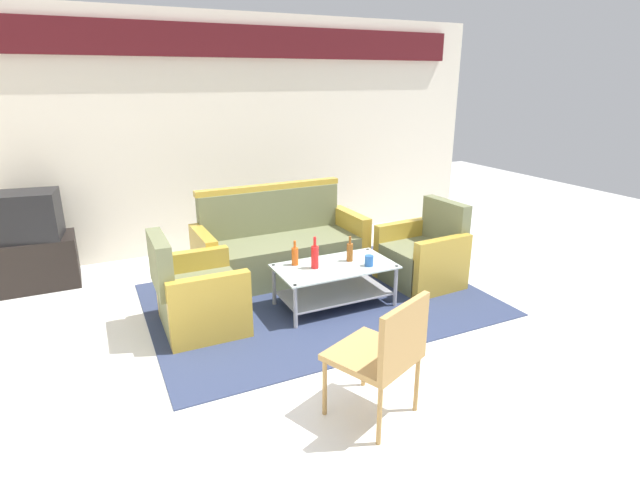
% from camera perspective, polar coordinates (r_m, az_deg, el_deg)
% --- Properties ---
extents(ground_plane, '(14.00, 14.00, 0.00)m').
position_cam_1_polar(ground_plane, '(4.10, 5.67, -12.20)').
color(ground_plane, white).
extents(wall_back, '(6.52, 0.19, 2.80)m').
position_cam_1_polar(wall_back, '(6.37, -8.55, 12.67)').
color(wall_back, silver).
rests_on(wall_back, ground).
extents(rug, '(3.17, 2.28, 0.01)m').
position_cam_1_polar(rug, '(4.88, -0.19, -6.83)').
color(rug, '#2D3856').
rests_on(rug, ground).
extents(couch, '(1.81, 0.78, 0.96)m').
position_cam_1_polar(couch, '(5.36, -4.57, -0.96)').
color(couch, '#6B704C').
rests_on(couch, rug).
extents(armchair_left, '(0.70, 0.76, 0.85)m').
position_cam_1_polar(armchair_left, '(4.38, -13.94, -6.37)').
color(armchair_left, '#6B704C').
rests_on(armchair_left, rug).
extents(armchair_right, '(0.74, 0.80, 0.85)m').
position_cam_1_polar(armchair_right, '(5.28, 11.77, -1.92)').
color(armchair_right, '#6B704C').
rests_on(armchair_right, rug).
extents(coffee_table, '(1.10, 0.60, 0.40)m').
position_cam_1_polar(coffee_table, '(4.65, 1.70, -4.55)').
color(coffee_table, silver).
rests_on(coffee_table, rug).
extents(bottle_brown, '(0.06, 0.06, 0.24)m').
position_cam_1_polar(bottle_brown, '(4.69, 3.45, -1.35)').
color(bottle_brown, brown).
rests_on(bottle_brown, coffee_table).
extents(bottle_red, '(0.07, 0.07, 0.30)m').
position_cam_1_polar(bottle_red, '(4.50, -0.59, -1.90)').
color(bottle_red, red).
rests_on(bottle_red, coffee_table).
extents(bottle_orange, '(0.06, 0.06, 0.23)m').
position_cam_1_polar(bottle_orange, '(4.59, -2.90, -1.83)').
color(bottle_orange, '#D85919').
rests_on(bottle_orange, coffee_table).
extents(cup, '(0.08, 0.08, 0.10)m').
position_cam_1_polar(cup, '(4.59, 5.67, -2.39)').
color(cup, '#2659A5').
rests_on(cup, coffee_table).
extents(tv_stand, '(0.80, 0.50, 0.52)m').
position_cam_1_polar(tv_stand, '(5.87, -29.98, -2.28)').
color(tv_stand, black).
rests_on(tv_stand, ground).
extents(television, '(0.65, 0.51, 0.48)m').
position_cam_1_polar(television, '(5.74, -30.76, 2.42)').
color(television, black).
rests_on(television, tv_stand).
extents(wicker_chair, '(0.63, 0.63, 0.84)m').
position_cam_1_polar(wicker_chair, '(3.11, 7.48, -12.42)').
color(wicker_chair, '#AD844C').
rests_on(wicker_chair, ground).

